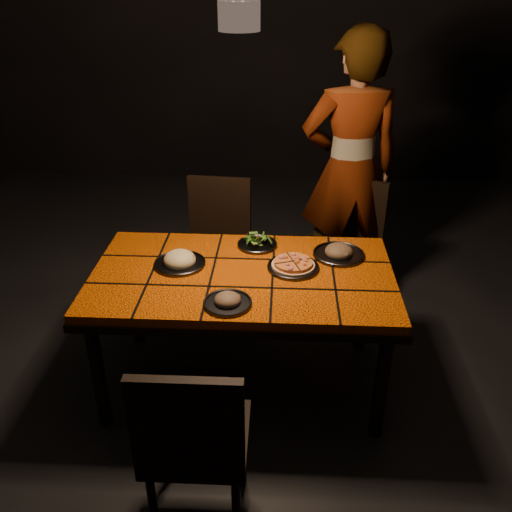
{
  "coord_description": "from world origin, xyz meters",
  "views": [
    {
      "loc": [
        0.2,
        -2.48,
        2.19
      ],
      "look_at": [
        0.07,
        0.06,
        0.82
      ],
      "focal_mm": 38.0,
      "sensor_mm": 36.0,
      "label": 1
    }
  ],
  "objects_px": {
    "chair_near": "(194,440)",
    "chair_far_left": "(217,239)",
    "diner": "(350,170)",
    "plate_pizza": "(293,266)",
    "chair_far_right": "(352,235)",
    "dining_table": "(243,285)",
    "plate_pasta": "(180,261)"
  },
  "relations": [
    {
      "from": "chair_near",
      "to": "diner",
      "type": "distance_m",
      "value": 2.24
    },
    {
      "from": "dining_table",
      "to": "plate_pizza",
      "type": "relative_size",
      "value": 5.44
    },
    {
      "from": "chair_near",
      "to": "diner",
      "type": "bearing_deg",
      "value": -111.21
    },
    {
      "from": "chair_near",
      "to": "plate_pizza",
      "type": "bearing_deg",
      "value": -111.54
    },
    {
      "from": "plate_pizza",
      "to": "plate_pasta",
      "type": "xyz_separation_m",
      "value": [
        -0.61,
        0.01,
        0.01
      ]
    },
    {
      "from": "chair_near",
      "to": "plate_pizza",
      "type": "xyz_separation_m",
      "value": [
        0.39,
        1.01,
        0.23
      ]
    },
    {
      "from": "plate_pasta",
      "to": "chair_far_left",
      "type": "bearing_deg",
      "value": 81.36
    },
    {
      "from": "dining_table",
      "to": "chair_far_right",
      "type": "distance_m",
      "value": 1.2
    },
    {
      "from": "chair_far_right",
      "to": "plate_pizza",
      "type": "relative_size",
      "value": 3.0
    },
    {
      "from": "chair_far_right",
      "to": "plate_pasta",
      "type": "xyz_separation_m",
      "value": [
        -1.04,
        -0.9,
        0.26
      ]
    },
    {
      "from": "chair_far_left",
      "to": "plate_pizza",
      "type": "relative_size",
      "value": 3.17
    },
    {
      "from": "diner",
      "to": "plate_pasta",
      "type": "bearing_deg",
      "value": 37.67
    },
    {
      "from": "chair_far_right",
      "to": "chair_far_left",
      "type": "bearing_deg",
      "value": -147.51
    },
    {
      "from": "plate_pizza",
      "to": "plate_pasta",
      "type": "distance_m",
      "value": 0.61
    },
    {
      "from": "chair_near",
      "to": "plate_pizza",
      "type": "height_order",
      "value": "chair_near"
    },
    {
      "from": "dining_table",
      "to": "plate_pizza",
      "type": "bearing_deg",
      "value": 12.11
    },
    {
      "from": "dining_table",
      "to": "chair_near",
      "type": "xyz_separation_m",
      "value": [
        -0.13,
        -0.96,
        -0.14
      ]
    },
    {
      "from": "chair_far_left",
      "to": "chair_far_right",
      "type": "height_order",
      "value": "chair_far_left"
    },
    {
      "from": "diner",
      "to": "plate_pizza",
      "type": "bearing_deg",
      "value": 61.25
    },
    {
      "from": "chair_near",
      "to": "chair_far_left",
      "type": "xyz_separation_m",
      "value": [
        -0.11,
        1.76,
        0.01
      ]
    },
    {
      "from": "dining_table",
      "to": "chair_far_left",
      "type": "relative_size",
      "value": 1.71
    },
    {
      "from": "dining_table",
      "to": "chair_far_right",
      "type": "bearing_deg",
      "value": 54.38
    },
    {
      "from": "plate_pasta",
      "to": "chair_near",
      "type": "bearing_deg",
      "value": -77.75
    },
    {
      "from": "chair_near",
      "to": "chair_far_left",
      "type": "relative_size",
      "value": 0.99
    },
    {
      "from": "chair_far_right",
      "to": "diner",
      "type": "height_order",
      "value": "diner"
    },
    {
      "from": "dining_table",
      "to": "chair_near",
      "type": "relative_size",
      "value": 1.73
    },
    {
      "from": "dining_table",
      "to": "diner",
      "type": "height_order",
      "value": "diner"
    },
    {
      "from": "diner",
      "to": "plate_pizza",
      "type": "height_order",
      "value": "diner"
    },
    {
      "from": "dining_table",
      "to": "plate_pizza",
      "type": "height_order",
      "value": "plate_pizza"
    },
    {
      "from": "chair_near",
      "to": "chair_far_right",
      "type": "relative_size",
      "value": 1.05
    },
    {
      "from": "chair_near",
      "to": "chair_far_right",
      "type": "bearing_deg",
      "value": -113.39
    },
    {
      "from": "chair_far_left",
      "to": "chair_far_right",
      "type": "xyz_separation_m",
      "value": [
        0.93,
        0.17,
        -0.03
      ]
    }
  ]
}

